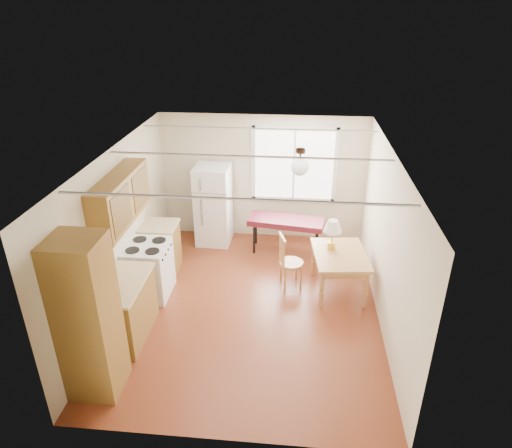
# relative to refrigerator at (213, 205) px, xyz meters

# --- Properties ---
(room_shell) EXTENTS (4.60, 5.60, 2.62)m
(room_shell) POSITION_rel_refrigerator_xyz_m (0.94, -2.12, 0.46)
(room_shell) COLOR #5A2212
(room_shell) RESTS_ON ground
(kitchen_run) EXTENTS (0.65, 3.40, 2.20)m
(kitchen_run) POSITION_rel_refrigerator_xyz_m (-0.77, -2.75, 0.05)
(kitchen_run) COLOR brown
(kitchen_run) RESTS_ON ground
(window_unit) EXTENTS (1.64, 0.05, 1.51)m
(window_unit) POSITION_rel_refrigerator_xyz_m (1.54, 0.35, 0.76)
(window_unit) COLOR white
(window_unit) RESTS_ON room_shell
(pendant_light) EXTENTS (0.26, 0.26, 0.40)m
(pendant_light) POSITION_rel_refrigerator_xyz_m (1.64, -1.72, 1.44)
(pendant_light) COLOR #312015
(pendant_light) RESTS_ON room_shell
(refrigerator) EXTENTS (0.68, 0.70, 1.59)m
(refrigerator) POSITION_rel_refrigerator_xyz_m (0.00, 0.00, 0.00)
(refrigerator) COLOR white
(refrigerator) RESTS_ON ground
(bench) EXTENTS (1.49, 0.73, 0.66)m
(bench) POSITION_rel_refrigerator_xyz_m (1.44, -0.22, -0.21)
(bench) COLOR #551420
(bench) RESTS_ON ground
(dining_table) EXTENTS (0.95, 1.20, 0.70)m
(dining_table) POSITION_rel_refrigerator_xyz_m (2.36, -1.52, -0.20)
(dining_table) COLOR #AC7842
(dining_table) RESTS_ON ground
(chair) EXTENTS (0.45, 0.44, 0.93)m
(chair) POSITION_rel_refrigerator_xyz_m (1.49, -1.46, -0.27)
(chair) COLOR #AC7842
(chair) RESTS_ON ground
(table_lamp) EXTENTS (0.30, 0.30, 0.51)m
(table_lamp) POSITION_rel_refrigerator_xyz_m (2.22, -1.36, 0.28)
(table_lamp) COLOR gold
(table_lamp) RESTS_ON dining_table
(coffee_maker) EXTENTS (0.21, 0.25, 0.33)m
(coffee_maker) POSITION_rel_refrigerator_xyz_m (-0.78, -3.42, 0.22)
(coffee_maker) COLOR black
(coffee_maker) RESTS_ON kitchen_run
(kettle) EXTENTS (0.14, 0.14, 0.26)m
(kettle) POSITION_rel_refrigerator_xyz_m (-0.85, -3.05, 0.21)
(kettle) COLOR red
(kettle) RESTS_ON kitchen_run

